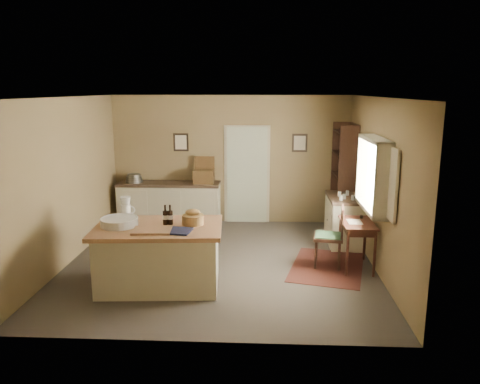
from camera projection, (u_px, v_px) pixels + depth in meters
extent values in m
plane|color=#494138|center=(220.00, 262.00, 7.78)|extent=(5.00, 5.00, 0.00)
cube|color=olive|center=(231.00, 160.00, 9.92)|extent=(5.00, 0.10, 2.70)
cube|color=olive|center=(198.00, 229.00, 5.05)|extent=(5.00, 0.10, 2.70)
cube|color=olive|center=(67.00, 181.00, 7.61)|extent=(0.10, 5.00, 2.70)
cube|color=olive|center=(378.00, 185.00, 7.36)|extent=(0.10, 5.00, 2.70)
plane|color=silver|center=(219.00, 97.00, 7.19)|extent=(5.00, 5.00, 0.00)
cube|color=beige|center=(247.00, 174.00, 9.94)|extent=(0.97, 0.06, 2.11)
cube|color=black|center=(181.00, 142.00, 9.88)|extent=(0.32, 0.02, 0.38)
cube|color=beige|center=(181.00, 142.00, 9.86)|extent=(0.24, 0.01, 0.30)
cube|color=black|center=(300.00, 143.00, 9.75)|extent=(0.32, 0.02, 0.38)
cube|color=beige|center=(300.00, 143.00, 9.74)|extent=(0.24, 0.01, 0.30)
cube|color=#B6AE8F|center=(371.00, 208.00, 7.24)|extent=(0.25, 1.32, 0.06)
cube|color=#B6AE8F|center=(375.00, 140.00, 7.02)|extent=(0.25, 1.32, 0.06)
cube|color=white|center=(381.00, 174.00, 7.12)|extent=(0.01, 1.20, 1.00)
cube|color=#B6AE8F|center=(393.00, 185.00, 6.33)|extent=(0.04, 0.35, 1.00)
cube|color=#B6AE8F|center=(367.00, 166.00, 7.93)|extent=(0.04, 0.35, 1.00)
cube|color=#B6AE8F|center=(159.00, 258.00, 6.78)|extent=(1.75, 1.16, 0.85)
cube|color=#A16943|center=(158.00, 228.00, 6.68)|extent=(1.88, 1.30, 0.06)
cylinder|color=white|center=(119.00, 222.00, 6.67)|extent=(0.52, 0.52, 0.11)
cube|color=#A16943|center=(152.00, 230.00, 6.41)|extent=(0.55, 0.40, 0.03)
cube|color=black|center=(176.00, 231.00, 6.41)|extent=(0.46, 0.39, 0.02)
cylinder|color=olive|center=(193.00, 220.00, 6.74)|extent=(0.31, 0.31, 0.14)
cylinder|color=black|center=(165.00, 215.00, 6.72)|extent=(0.07, 0.07, 0.29)
cylinder|color=black|center=(170.00, 215.00, 6.72)|extent=(0.07, 0.07, 0.29)
cube|color=#B6AE8F|center=(170.00, 205.00, 9.89)|extent=(2.11, 0.58, 0.85)
cube|color=#332319|center=(169.00, 184.00, 9.80)|extent=(2.15, 0.61, 0.05)
cube|color=#4F3519|center=(204.00, 177.00, 9.72)|extent=(0.42, 0.32, 0.28)
cylinder|color=#59544F|center=(134.00, 178.00, 9.81)|extent=(0.36, 0.36, 0.18)
cube|color=#472015|center=(327.00, 267.00, 7.58)|extent=(1.44, 1.81, 0.01)
cube|color=#391B13|center=(358.00, 223.00, 7.39)|extent=(0.49, 0.81, 0.03)
cube|color=#391B13|center=(357.00, 227.00, 7.41)|extent=(0.43, 0.75, 0.10)
cube|color=silver|center=(355.00, 222.00, 7.39)|extent=(0.22, 0.30, 0.01)
cylinder|color=black|center=(361.00, 217.00, 7.60)|extent=(0.05, 0.05, 0.05)
cylinder|color=#391B13|center=(347.00, 254.00, 7.13)|extent=(0.04, 0.04, 0.72)
cylinder|color=#391B13|center=(375.00, 254.00, 7.11)|extent=(0.04, 0.04, 0.72)
cylinder|color=#391B13|center=(340.00, 239.00, 7.84)|extent=(0.04, 0.04, 0.72)
cylinder|color=#391B13|center=(365.00, 239.00, 7.82)|extent=(0.04, 0.04, 0.72)
cube|color=#B6AE8F|center=(344.00, 221.00, 8.65)|extent=(0.57, 1.04, 0.85)
cube|color=#332319|center=(345.00, 198.00, 8.56)|extent=(0.60, 1.08, 0.05)
cylinder|color=silver|center=(345.00, 196.00, 8.39)|extent=(0.25, 0.25, 0.09)
cube|color=#331D14|center=(348.00, 182.00, 8.93)|extent=(0.37, 0.04, 2.16)
cube|color=#331D14|center=(340.00, 174.00, 9.83)|extent=(0.37, 0.04, 2.16)
cube|color=#331D14|center=(352.00, 178.00, 9.37)|extent=(0.02, 0.97, 2.16)
cube|color=#331D14|center=(341.00, 227.00, 9.60)|extent=(0.37, 0.93, 0.03)
cube|color=#331D14|center=(342.00, 201.00, 9.49)|extent=(0.37, 0.93, 0.03)
cube|color=#331D14|center=(344.00, 175.00, 9.37)|extent=(0.37, 0.93, 0.03)
cube|color=#331D14|center=(345.00, 154.00, 9.28)|extent=(0.37, 0.93, 0.03)
cube|color=#331D14|center=(346.00, 132.00, 9.18)|extent=(0.37, 0.93, 0.03)
cylinder|color=white|center=(344.00, 172.00, 9.36)|extent=(0.12, 0.12, 0.11)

